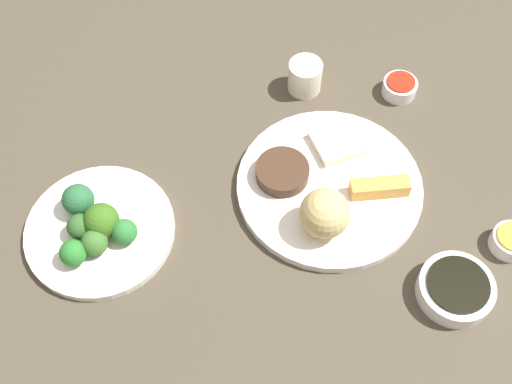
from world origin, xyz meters
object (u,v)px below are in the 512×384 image
at_px(sauce_ramekin_hot_mustard, 510,241).
at_px(teacup, 305,77).
at_px(sauce_ramekin_sweet_and_sour, 399,88).
at_px(soy_sauce_bowl, 455,289).
at_px(main_plate, 329,187).
at_px(broccoli_plate, 100,230).

xyz_separation_m(sauce_ramekin_hot_mustard, teacup, (-0.04, 0.43, 0.02)).
bearing_deg(teacup, sauce_ramekin_hot_mustard, -84.90).
distance_m(sauce_ramekin_sweet_and_sour, teacup, 0.17).
xyz_separation_m(soy_sauce_bowl, teacup, (0.09, 0.43, 0.01)).
relative_size(main_plate, soy_sauce_bowl, 2.71).
bearing_deg(soy_sauce_bowl, broccoli_plate, 130.79).
bearing_deg(main_plate, soy_sauce_bowl, -84.91).
bearing_deg(sauce_ramekin_hot_mustard, main_plate, 120.93).
xyz_separation_m(main_plate, soy_sauce_bowl, (0.02, -0.25, 0.01)).
bearing_deg(sauce_ramekin_hot_mustard, teacup, 95.10).
relative_size(main_plate, teacup, 5.04).
height_order(sauce_ramekin_sweet_and_sour, teacup, teacup).
xyz_separation_m(main_plate, teacup, (0.11, 0.19, 0.02)).
bearing_deg(broccoli_plate, sauce_ramekin_sweet_and_sour, -8.64).
xyz_separation_m(soy_sauce_bowl, sauce_ramekin_sweet_and_sour, (0.21, 0.32, -0.00)).
relative_size(sauce_ramekin_hot_mustard, teacup, 1.02).
height_order(soy_sauce_bowl, sauce_ramekin_hot_mustard, soy_sauce_bowl).
xyz_separation_m(main_plate, broccoli_plate, (-0.33, 0.16, -0.00)).
bearing_deg(sauce_ramekin_sweet_and_sour, main_plate, -162.14).
xyz_separation_m(sauce_ramekin_sweet_and_sour, sauce_ramekin_hot_mustard, (-0.08, -0.32, 0.00)).
distance_m(soy_sauce_bowl, sauce_ramekin_hot_mustard, 0.12).
height_order(main_plate, soy_sauce_bowl, soy_sauce_bowl).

